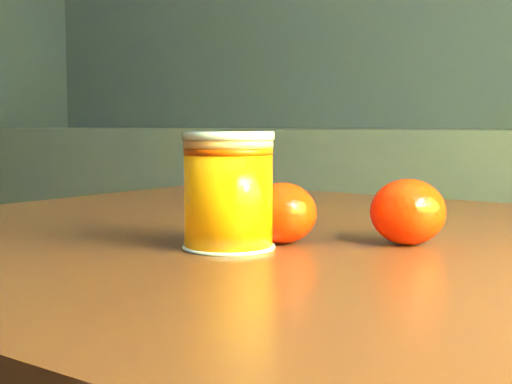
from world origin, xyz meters
The scene contains 5 objects.
kitchen_counter centered at (0.00, 1.45, 0.45)m, with size 3.15×0.60×0.90m, color #515357.
table centered at (0.77, 0.07, 0.71)m, with size 1.09×0.77×0.81m.
juice_glass centered at (0.66, -0.03, 0.86)m, with size 0.08×0.08×0.09m.
orange_front centered at (0.68, 0.02, 0.84)m, with size 0.06×0.06×0.05m, color #FF2605.
orange_back centered at (0.77, 0.07, 0.84)m, with size 0.06×0.06×0.06m, color #FF2605.
Camera 1 is at (1.03, -0.48, 0.91)m, focal length 50.00 mm.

